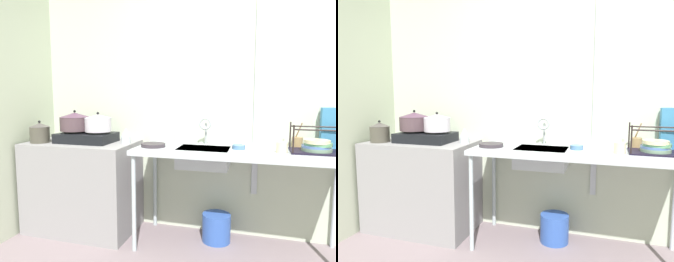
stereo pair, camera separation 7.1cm
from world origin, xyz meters
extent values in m
cube|color=beige|center=(0.00, 1.58, 1.34)|extent=(5.12, 0.10, 2.69)
cube|color=#B3BAC1|center=(-0.03, 1.52, 1.48)|extent=(0.05, 0.01, 2.15)
cube|color=gray|center=(-1.62, 1.22, 0.43)|extent=(1.01, 0.62, 0.86)
cube|color=#B3BAC1|center=(-0.18, 1.22, 0.84)|extent=(1.69, 0.62, 0.04)
cylinder|color=#AEBAC1|center=(-0.98, 0.95, 0.41)|extent=(0.04, 0.04, 0.82)
cylinder|color=#AFBDC0|center=(-0.98, 1.49, 0.41)|extent=(0.04, 0.04, 0.82)
cube|color=black|center=(-1.57, 1.22, 0.90)|extent=(0.52, 0.36, 0.09)
cylinder|color=black|center=(-1.69, 1.22, 0.96)|extent=(0.21, 0.21, 0.02)
cylinder|color=black|center=(-1.45, 1.22, 0.96)|extent=(0.21, 0.21, 0.02)
cylinder|color=#4D3940|center=(-1.69, 1.22, 1.03)|extent=(0.28, 0.28, 0.13)
cone|color=#51314A|center=(-1.69, 1.22, 1.12)|extent=(0.28, 0.28, 0.04)
sphere|color=black|center=(-1.69, 1.22, 1.15)|extent=(0.02, 0.02, 0.02)
cylinder|color=silver|center=(-1.45, 1.22, 1.03)|extent=(0.24, 0.24, 0.13)
cone|color=silver|center=(-1.45, 1.22, 1.11)|extent=(0.25, 0.25, 0.03)
sphere|color=black|center=(-1.45, 1.22, 1.14)|extent=(0.02, 0.02, 0.02)
cylinder|color=#49453A|center=(-1.98, 1.07, 0.93)|extent=(0.18, 0.18, 0.15)
cone|color=#4B4443|center=(-1.98, 1.07, 1.03)|extent=(0.18, 0.18, 0.04)
sphere|color=black|center=(-1.98, 1.07, 1.06)|extent=(0.02, 0.02, 0.02)
cylinder|color=silver|center=(-1.19, 1.26, 0.89)|extent=(0.09, 0.09, 0.07)
cone|color=silver|center=(-1.19, 1.26, 0.96)|extent=(0.08, 0.08, 0.08)
cube|color=#B3BAC1|center=(-0.45, 1.22, 0.78)|extent=(0.43, 0.31, 0.16)
cylinder|color=#B3BAC1|center=(-0.46, 1.40, 0.96)|extent=(0.02, 0.02, 0.19)
torus|color=#B3BAC1|center=(-0.46, 1.36, 1.05)|extent=(0.11, 0.02, 0.11)
cylinder|color=#342D33|center=(-0.88, 1.16, 0.87)|extent=(0.21, 0.21, 0.03)
cylinder|color=black|center=(0.25, 1.13, 0.97)|extent=(0.01, 0.01, 0.22)
cylinder|color=black|center=(0.25, 1.40, 0.97)|extent=(0.01, 0.01, 0.22)
cylinder|color=black|center=(0.43, 1.13, 1.05)|extent=(0.38, 0.01, 0.01)
cylinder|color=black|center=(0.43, 1.40, 1.05)|extent=(0.38, 0.01, 0.01)
cube|color=black|center=(0.43, 1.27, 0.87)|extent=(0.40, 0.29, 0.01)
cylinder|color=gray|center=(0.43, 1.28, 0.88)|extent=(0.22, 0.22, 0.03)
cylinder|color=#4C69A6|center=(0.43, 1.27, 0.90)|extent=(0.21, 0.21, 0.03)
cylinder|color=#5E9D6E|center=(0.44, 1.27, 0.93)|extent=(0.20, 0.20, 0.03)
cylinder|color=beige|center=(0.43, 1.26, 0.95)|extent=(0.19, 0.19, 0.03)
cylinder|color=beige|center=(0.17, 1.17, 0.90)|extent=(0.09, 0.09, 0.09)
cylinder|color=#4A72A1|center=(-0.16, 1.25, 0.88)|extent=(0.11, 0.11, 0.04)
cylinder|color=white|center=(-0.73, 1.20, 0.98)|extent=(0.06, 0.06, 0.23)
cylinder|color=white|center=(-0.73, 1.20, 1.12)|extent=(0.03, 0.03, 0.06)
cube|color=teal|center=(0.57, 1.47, 1.03)|extent=(0.18, 0.08, 0.34)
cylinder|color=#9B7B4E|center=(0.31, 1.46, 0.90)|extent=(0.09, 0.09, 0.09)
cylinder|color=olive|center=(0.31, 1.46, 0.98)|extent=(0.07, 0.05, 0.18)
cylinder|color=#3055AC|center=(-0.34, 1.32, 0.13)|extent=(0.25, 0.25, 0.25)
camera|label=1|loc=(0.00, -1.33, 1.31)|focal=33.01mm
camera|label=2|loc=(0.07, -1.31, 1.31)|focal=33.01mm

